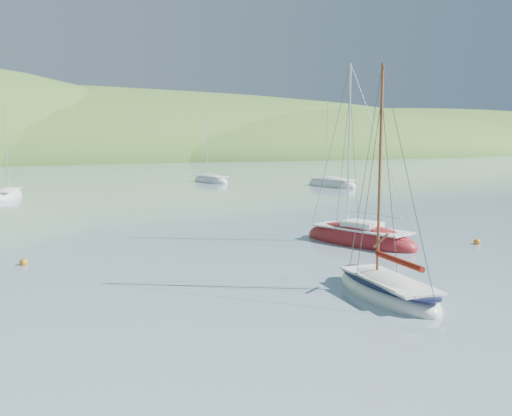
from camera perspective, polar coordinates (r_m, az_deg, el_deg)
name	(u,v)px	position (r m, az deg, el deg)	size (l,w,h in m)	color
ground	(363,299)	(23.25, 10.61, -8.96)	(700.00, 700.00, 0.00)	#72919E
daysailer_white	(387,290)	(23.89, 12.96, -8.02)	(3.17, 6.74, 9.99)	white
sloop_red	(360,240)	(34.92, 10.32, -3.16)	(4.83, 8.30, 11.63)	maroon
distant_sloop_a	(7,196)	(65.22, -23.67, 1.08)	(4.59, 7.72, 10.40)	white
distant_sloop_b	(211,181)	(80.83, -4.55, 2.72)	(4.01, 8.04, 10.97)	white
distant_sloop_d	(332,185)	(74.35, 7.60, 2.31)	(4.29, 8.82, 12.07)	white
mooring_buoys	(313,262)	(28.92, 5.74, -5.43)	(25.26, 11.49, 0.45)	yellow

